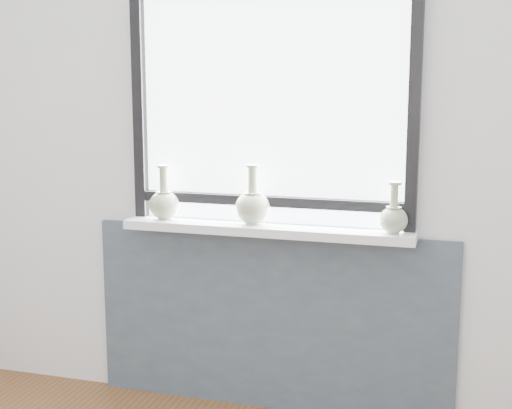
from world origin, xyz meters
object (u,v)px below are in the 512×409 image
(windowsill, at_px, (266,229))
(vase_a, at_px, (164,203))
(vase_c, at_px, (393,217))
(vase_b, at_px, (253,205))

(windowsill, bearing_deg, vase_a, 179.81)
(windowsill, distance_m, vase_a, 0.50)
(vase_a, bearing_deg, vase_c, -0.69)
(vase_a, relative_size, vase_b, 0.94)
(vase_a, distance_m, vase_b, 0.43)
(vase_b, height_order, vase_c, vase_b)
(windowsill, bearing_deg, vase_c, -1.14)
(vase_a, height_order, vase_b, vase_b)
(vase_b, bearing_deg, vase_c, -1.85)
(vase_c, bearing_deg, windowsill, 178.86)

